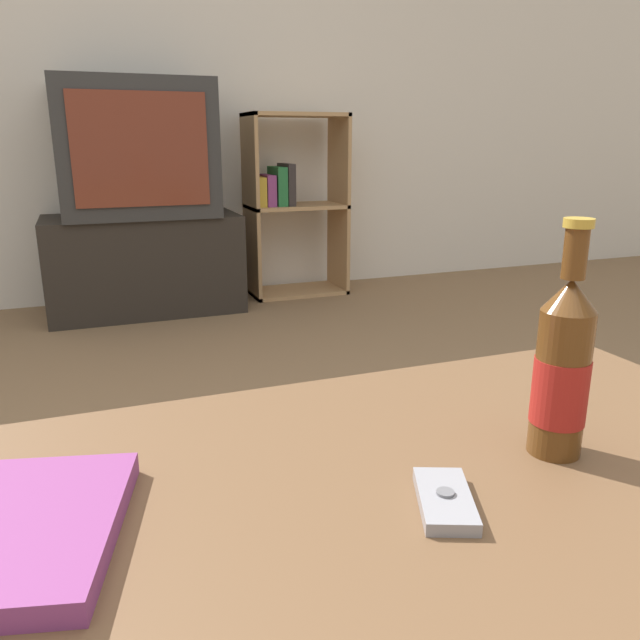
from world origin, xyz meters
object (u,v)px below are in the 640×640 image
beer_bottle (562,370)px  cell_phone (445,500)px  television (136,149)px  table_book (6,531)px  bookshelf (291,202)px  tv_stand (145,264)px

beer_bottle → cell_phone: size_ratio=2.36×
television → table_book: 2.68m
beer_bottle → table_book: 0.60m
television → beer_bottle: television is taller
beer_bottle → cell_phone: 0.21m
cell_phone → table_book: 0.42m
bookshelf → television: bearing=-173.3°
tv_stand → cell_phone: (0.04, -2.74, 0.25)m
cell_phone → table_book: bearing=-170.2°
bookshelf → table_book: (-1.18, -2.74, -0.02)m
tv_stand → beer_bottle: 2.72m
table_book → television: bearing=96.5°
table_book → beer_bottle: bearing=10.8°
bookshelf → cell_phone: (-0.77, -2.83, -0.02)m
beer_bottle → bookshelf: bearing=78.0°
tv_stand → table_book: size_ratio=3.40×
tv_stand → table_book: bearing=-97.9°
bookshelf → table_book: 2.98m
bookshelf → cell_phone: size_ratio=8.40×
cell_phone → table_book: table_book is taller
cell_phone → table_book: size_ratio=0.42×
cell_phone → beer_bottle: bearing=38.9°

